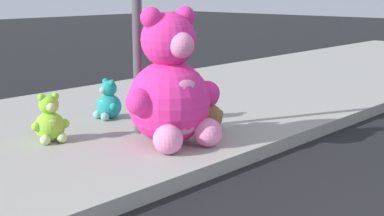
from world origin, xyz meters
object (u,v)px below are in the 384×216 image
(plush_pink_large, at_px, (171,90))
(plush_lime, at_px, (50,122))
(plush_teal, at_px, (108,103))
(plush_brown, at_px, (209,113))
(plush_lavender, at_px, (169,102))

(plush_pink_large, distance_m, plush_lime, 1.37)
(plush_lime, bearing_deg, plush_teal, 18.81)
(plush_teal, bearing_deg, plush_brown, -73.10)
(plush_teal, xyz_separation_m, plush_lime, (-1.14, -0.39, 0.01))
(plush_lime, height_order, plush_brown, plush_lime)
(plush_teal, height_order, plush_lavender, plush_lavender)
(plush_pink_large, bearing_deg, plush_teal, 77.65)
(plush_lime, xyz_separation_m, plush_brown, (1.55, -0.95, -0.01))
(plush_teal, distance_m, plush_lime, 1.20)
(plush_pink_large, xyz_separation_m, plush_brown, (0.72, 0.08, -0.38))
(plush_pink_large, relative_size, plush_lime, 2.73)
(plush_lime, distance_m, plush_brown, 1.82)
(plush_pink_large, distance_m, plush_lavender, 1.10)
(plush_pink_large, distance_m, plush_brown, 0.81)
(plush_lavender, bearing_deg, plush_teal, 122.12)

